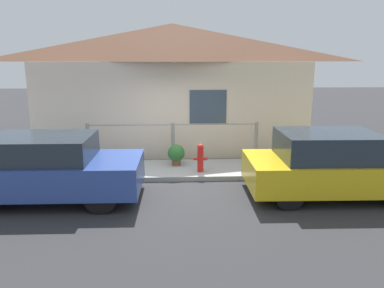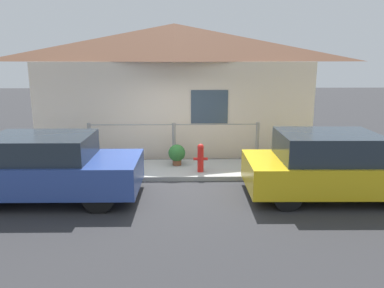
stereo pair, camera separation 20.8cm
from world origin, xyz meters
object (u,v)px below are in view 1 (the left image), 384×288
Objects in this scene: car_left at (49,168)px; car_right at (331,165)px; potted_plant_near_hydrant at (176,154)px; potted_plant_corner at (289,153)px; fire_hydrant at (200,157)px; potted_plant_by_fence at (69,155)px.

car_left is 1.01× the size of car_right.
potted_plant_near_hydrant is 0.98× the size of potted_plant_corner.
potted_plant_corner is at bearing -1.54° from potted_plant_near_hydrant.
car_left is 6.67× the size of potted_plant_near_hydrant.
fire_hydrant is 1.26× the size of potted_plant_corner.
car_right is 2.13m from potted_plant_corner.
car_right reaches higher than car_left.
potted_plant_by_fence is at bearing 171.15° from fire_hydrant.
car_left reaches higher than potted_plant_corner.
car_left reaches higher than potted_plant_near_hydrant.
car_right is 6.45× the size of potted_plant_corner.
potted_plant_near_hydrant is 1.00× the size of potted_plant_by_fence.
potted_plant_near_hydrant is (-0.63, 0.64, -0.07)m from fire_hydrant.
fire_hydrant reaches higher than potted_plant_corner.
potted_plant_near_hydrant is at bearing 1.72° from potted_plant_by_fence.
fire_hydrant is 1.28× the size of potted_plant_by_fence.
potted_plant_near_hydrant is at bearing 148.63° from car_right.
potted_plant_by_fence is at bearing -178.28° from potted_plant_near_hydrant.
car_left is 6.53× the size of potted_plant_corner.
potted_plant_by_fence is (-2.92, -0.09, 0.01)m from potted_plant_near_hydrant.
car_right is at bearing -18.25° from potted_plant_by_fence.
potted_plant_by_fence is (-3.55, 0.55, -0.05)m from fire_hydrant.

